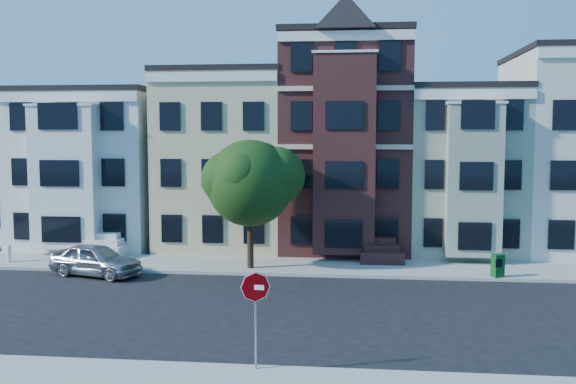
# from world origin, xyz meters

# --- Properties ---
(ground) EXTENTS (120.00, 120.00, 0.00)m
(ground) POSITION_xyz_m (0.00, 0.00, 0.00)
(ground) COLOR black
(far_sidewalk) EXTENTS (60.00, 4.00, 0.15)m
(far_sidewalk) POSITION_xyz_m (0.00, 8.00, 0.07)
(far_sidewalk) COLOR #9E9B93
(far_sidewalk) RESTS_ON ground
(house_white) EXTENTS (8.00, 9.00, 9.00)m
(house_white) POSITION_xyz_m (-15.00, 14.50, 4.50)
(house_white) COLOR silver
(house_white) RESTS_ON ground
(house_yellow) EXTENTS (7.00, 9.00, 10.00)m
(house_yellow) POSITION_xyz_m (-7.00, 14.50, 5.00)
(house_yellow) COLOR #CABB8C
(house_yellow) RESTS_ON ground
(house_brown) EXTENTS (7.00, 9.00, 12.00)m
(house_brown) POSITION_xyz_m (0.00, 14.50, 6.00)
(house_brown) COLOR #3A1817
(house_brown) RESTS_ON ground
(house_green) EXTENTS (6.00, 9.00, 9.00)m
(house_green) POSITION_xyz_m (6.50, 14.50, 4.50)
(house_green) COLOR gray
(house_green) RESTS_ON ground
(street_tree) EXTENTS (7.90, 7.90, 7.71)m
(street_tree) POSITION_xyz_m (-4.47, 7.10, 4.01)
(street_tree) COLOR #1F4511
(street_tree) RESTS_ON far_sidewalk
(parked_car) EXTENTS (4.81, 3.02, 1.53)m
(parked_car) POSITION_xyz_m (-11.51, 5.20, 0.76)
(parked_car) COLOR #A4A6AC
(parked_car) RESTS_ON ground
(newspaper_box) EXTENTS (0.60, 0.57, 1.05)m
(newspaper_box) POSITION_xyz_m (7.08, 6.30, 0.68)
(newspaper_box) COLOR #11501D
(newspaper_box) RESTS_ON far_sidewalk
(fire_hydrant) EXTENTS (0.31, 0.31, 0.69)m
(fire_hydrant) POSITION_xyz_m (-17.00, 7.24, 0.50)
(fire_hydrant) COLOR silver
(fire_hydrant) RESTS_ON far_sidewalk
(stop_sign) EXTENTS (0.84, 0.14, 3.07)m
(stop_sign) POSITION_xyz_m (-2.08, -6.30, 1.68)
(stop_sign) COLOR #AC0004
(stop_sign) RESTS_ON near_sidewalk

